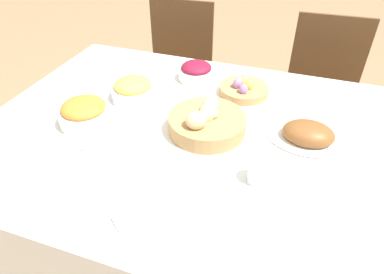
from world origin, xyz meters
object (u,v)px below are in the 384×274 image
bread_basket (207,122)px  fork (110,192)px  egg_basket (244,88)px  butter_dish (103,146)px  ham_platter (308,135)px  dinner_plate (160,205)px  beet_salad_bowl (196,71)px  chair_far_left (177,68)px  drinking_cup (258,172)px  knife (215,220)px  spoon (225,223)px  chair_far_right (322,91)px  pineapple_bowl (133,89)px  carrot_bowl (84,113)px

bread_basket → fork: bread_basket is taller
egg_basket → butter_dish: (-0.38, -0.53, -0.01)m
bread_basket → egg_basket: bearing=77.2°
ham_platter → dinner_plate: (-0.38, -0.45, -0.02)m
bread_basket → fork: size_ratio=1.62×
beet_salad_bowl → bread_basket: bearing=-66.1°
chair_far_left → bread_basket: chair_far_left is taller
ham_platter → drinking_cup: size_ratio=3.93×
egg_basket → beet_salad_bowl: beet_salad_bowl is taller
ham_platter → bread_basket: bearing=-170.6°
beet_salad_bowl → knife: 0.83m
fork → spoon: (0.36, 0.00, 0.00)m
beet_salad_bowl → knife: size_ratio=0.93×
spoon → drinking_cup: (0.05, 0.19, 0.03)m
chair_far_right → egg_basket: bearing=-121.9°
chair_far_right → ham_platter: chair_far_right is taller
dinner_plate → fork: (-0.16, 0.00, -0.00)m
chair_far_right → ham_platter: size_ratio=3.21×
pineapple_bowl → knife: pineapple_bowl is taller
pineapple_bowl → knife: bearing=-45.6°
ham_platter → butter_dish: (-0.66, -0.28, -0.01)m
carrot_bowl → beet_salad_bowl: bearing=58.9°
pineapple_bowl → ham_platter: bearing=-5.0°
ham_platter → chair_far_right: bearing=85.2°
knife → beet_salad_bowl: bearing=114.8°
dinner_plate → egg_basket: bearing=82.7°
chair_far_right → carrot_bowl: (-0.88, -1.04, 0.31)m
spoon → drinking_cup: size_ratio=2.47×
carrot_bowl → knife: size_ratio=1.10×
fork → butter_dish: 0.21m
fork → spoon: 0.36m
ham_platter → fork: size_ratio=1.59×
fork → butter_dish: (-0.12, 0.17, 0.01)m
ham_platter → pineapple_bowl: size_ratio=1.53×
beet_salad_bowl → spoon: size_ratio=0.93×
fork → egg_basket: bearing=73.1°
dinner_plate → fork: size_ratio=1.57×
fork → knife: (0.33, 0.00, 0.00)m
pineapple_bowl → fork: (0.18, -0.52, -0.04)m
egg_basket → carrot_bowl: 0.67m
carrot_bowl → bread_basket: bearing=12.7°
chair_far_left → ham_platter: bearing=-49.4°
bread_basket → butter_dish: size_ratio=2.42×
chair_far_left → ham_platter: 1.26m
ham_platter → dinner_plate: bearing=-129.7°
ham_platter → knife: size_ratio=1.59×
spoon → butter_dish: 0.51m
carrot_bowl → egg_basket: bearing=38.4°
pineapple_bowl → carrot_bowl: 0.24m
carrot_bowl → chair_far_left: bearing=92.1°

